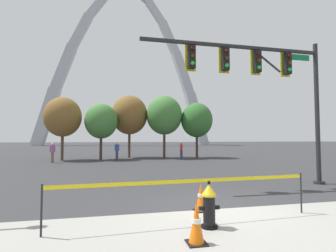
# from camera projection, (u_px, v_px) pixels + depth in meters

# --- Properties ---
(ground_plane) EXTENTS (240.00, 240.00, 0.00)m
(ground_plane) POSITION_uv_depth(u_px,v_px,m) (212.00, 208.00, 6.70)
(ground_plane) COLOR #333335
(fire_hydrant) EXTENTS (0.46, 0.48, 0.99)m
(fire_hydrant) POSITION_uv_depth(u_px,v_px,m) (209.00, 206.00, 5.28)
(fire_hydrant) COLOR black
(fire_hydrant) RESTS_ON ground
(caution_tape_barrier) EXTENTS (6.11, 0.34, 1.03)m
(caution_tape_barrier) POSITION_uv_depth(u_px,v_px,m) (189.00, 191.00, 5.54)
(caution_tape_barrier) COLOR #232326
(caution_tape_barrier) RESTS_ON ground
(traffic_cone_by_hydrant) EXTENTS (0.36, 0.36, 0.73)m
(traffic_cone_by_hydrant) POSITION_uv_depth(u_px,v_px,m) (196.00, 224.00, 4.47)
(traffic_cone_by_hydrant) COLOR black
(traffic_cone_by_hydrant) RESTS_ON ground
(traffic_cone_mid_sidewalk) EXTENTS (0.36, 0.36, 0.73)m
(traffic_cone_mid_sidewalk) POSITION_uv_depth(u_px,v_px,m) (201.00, 198.00, 6.45)
(traffic_cone_mid_sidewalk) COLOR black
(traffic_cone_mid_sidewalk) RESTS_ON ground
(traffic_signal_gantry) EXTENTS (7.82, 0.44, 6.00)m
(traffic_signal_gantry) POSITION_uv_depth(u_px,v_px,m) (267.00, 78.00, 10.08)
(traffic_signal_gantry) COLOR #232326
(traffic_signal_gantry) RESTS_ON ground
(monument_arch) EXTENTS (48.84, 2.81, 46.42)m
(monument_arch) POSITION_uv_depth(u_px,v_px,m) (126.00, 74.00, 70.13)
(monument_arch) COLOR #B2B5BC
(monument_arch) RESTS_ON ground
(tree_far_left) EXTENTS (3.16, 3.16, 5.52)m
(tree_far_left) POSITION_uv_depth(u_px,v_px,m) (63.00, 117.00, 21.46)
(tree_far_left) COLOR brown
(tree_far_left) RESTS_ON ground
(tree_left_mid) EXTENTS (2.89, 2.89, 5.06)m
(tree_left_mid) POSITION_uv_depth(u_px,v_px,m) (101.00, 121.00, 22.12)
(tree_left_mid) COLOR #473323
(tree_left_mid) RESTS_ON ground
(tree_center_left) EXTENTS (3.53, 3.53, 6.18)m
(tree_center_left) POSITION_uv_depth(u_px,v_px,m) (129.00, 115.00, 24.34)
(tree_center_left) COLOR brown
(tree_center_left) RESTS_ON ground
(tree_center_right) EXTENTS (3.49, 3.49, 6.10)m
(tree_center_right) POSITION_uv_depth(u_px,v_px,m) (164.00, 115.00, 24.12)
(tree_center_right) COLOR #473323
(tree_center_right) RESTS_ON ground
(tree_right_mid) EXTENTS (3.10, 3.10, 5.43)m
(tree_right_mid) POSITION_uv_depth(u_px,v_px,m) (197.00, 120.00, 24.33)
(tree_right_mid) COLOR #473323
(tree_right_mid) RESTS_ON ground
(pedestrian_walking_left) EXTENTS (0.26, 0.37, 1.59)m
(pedestrian_walking_left) POSITION_uv_depth(u_px,v_px,m) (181.00, 151.00, 21.82)
(pedestrian_walking_left) COLOR #232847
(pedestrian_walking_left) RESTS_ON ground
(pedestrian_standing_center) EXTENTS (0.37, 0.26, 1.59)m
(pedestrian_standing_center) POSITION_uv_depth(u_px,v_px,m) (52.00, 152.00, 19.18)
(pedestrian_standing_center) COLOR brown
(pedestrian_standing_center) RESTS_ON ground
(pedestrian_walking_right) EXTENTS (0.39, 0.34, 1.59)m
(pedestrian_walking_right) POSITION_uv_depth(u_px,v_px,m) (117.00, 151.00, 21.16)
(pedestrian_walking_right) COLOR #38383D
(pedestrian_walking_right) RESTS_ON ground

